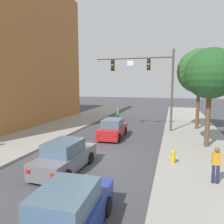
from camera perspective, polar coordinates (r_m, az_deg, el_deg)
ground_plane at (r=13.50m, az=-5.35°, el=-11.99°), size 120.00×120.00×0.00m
sidewalk_left at (r=16.88m, az=-26.58°, el=-8.49°), size 5.00×60.00×0.15m
sidewalk_right at (r=12.75m, az=23.84°, el=-13.46°), size 5.00×60.00×0.15m
traffic_signal_mast at (r=20.34m, az=10.02°, el=9.88°), size 7.39×0.38×7.50m
car_lead_red at (r=17.96m, az=0.26°, el=-4.63°), size 1.94×4.29×1.60m
car_following_grey at (r=11.55m, az=-12.51°, el=-11.75°), size 1.97×4.30×1.60m
car_third_blue at (r=6.94m, az=-11.88°, el=-25.64°), size 1.96×4.30×1.60m
pedestrian_crossing_road at (r=25.10m, az=1.55°, el=-0.71°), size 0.36×0.22×1.64m
pedestrian_sidewalk_right_walker at (r=10.53m, az=26.33°, el=-12.34°), size 0.36×0.22×1.64m
fire_hydrant at (r=12.43m, az=16.20°, el=-11.53°), size 0.48×0.24×0.72m
street_tree_nearest at (r=15.91m, az=25.08°, el=9.31°), size 3.44×3.44×6.79m
street_tree_second at (r=22.15m, az=22.62°, el=10.14°), size 4.22×4.22×7.71m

